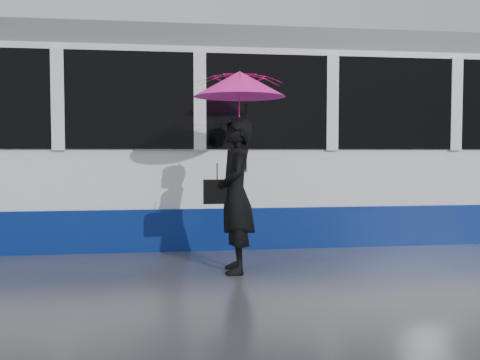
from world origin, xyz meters
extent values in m
plane|color=#2C2C31|center=(0.00, 0.00, 0.00)|extent=(90.00, 90.00, 0.00)
cube|color=#3F3D38|center=(0.00, 1.78, 0.01)|extent=(34.00, 0.07, 0.02)
cube|color=#3F3D38|center=(0.00, 3.22, 0.01)|extent=(34.00, 0.07, 0.02)
imported|color=black|center=(-0.01, -0.22, 0.94)|extent=(0.46, 0.69, 1.87)
imported|color=#E61359|center=(0.04, -0.22, 1.97)|extent=(1.04, 1.06, 0.94)
cone|color=#E61359|center=(0.04, -0.22, 2.27)|extent=(1.12, 1.12, 0.30)
cylinder|color=black|center=(0.04, -0.22, 2.44)|extent=(0.01, 0.01, 0.07)
cylinder|color=black|center=(0.12, -0.20, 1.62)|extent=(0.02, 0.02, 0.82)
cube|color=black|center=(-0.23, -0.20, 0.98)|extent=(0.34, 0.15, 0.29)
cylinder|color=black|center=(-0.23, -0.20, 1.22)|extent=(0.01, 0.01, 0.18)
camera|label=1|loc=(-0.83, -6.58, 1.46)|focal=40.00mm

